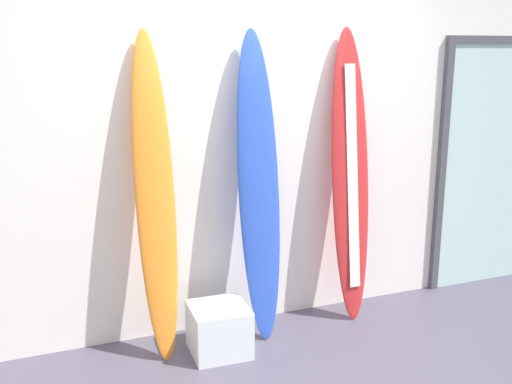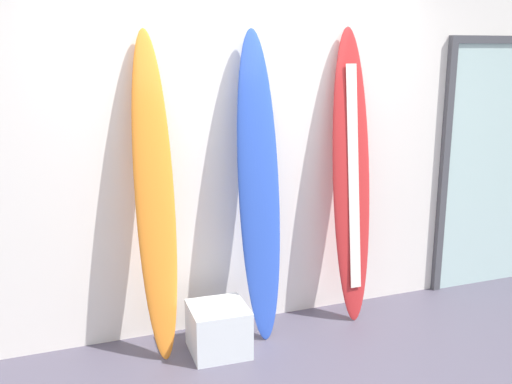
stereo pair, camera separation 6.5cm
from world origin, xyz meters
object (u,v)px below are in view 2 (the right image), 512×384
Objects in this scene: surfboard_sunset at (155,198)px; surfboard_cobalt at (259,190)px; surfboard_crimson at (351,178)px; glass_door at (494,161)px; display_block_left at (218,329)px.

surfboard_sunset is 0.72m from surfboard_cobalt.
glass_door is (1.45, 0.16, 0.00)m from surfboard_crimson.
surfboard_cobalt is 1.02× the size of glass_door.
surfboard_cobalt is 5.42× the size of display_block_left.
surfboard_sunset reaches higher than glass_door.
glass_door is (2.90, 0.20, 0.02)m from surfboard_sunset.
surfboard_crimson is (1.45, 0.04, 0.01)m from surfboard_sunset.
glass_door is (2.19, 0.20, 0.02)m from surfboard_cobalt.
surfboard_sunset is 1.45m from surfboard_crimson.
surfboard_sunset is 1.00× the size of surfboard_cobalt.
surfboard_crimson reaches higher than surfboard_cobalt.
display_block_left is (-0.36, -0.18, -0.89)m from surfboard_cobalt.
surfboard_cobalt is 0.98m from display_block_left.
surfboard_cobalt is at bearing -177.13° from surfboard_crimson.
glass_door is at bearing 3.92° from surfboard_sunset.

